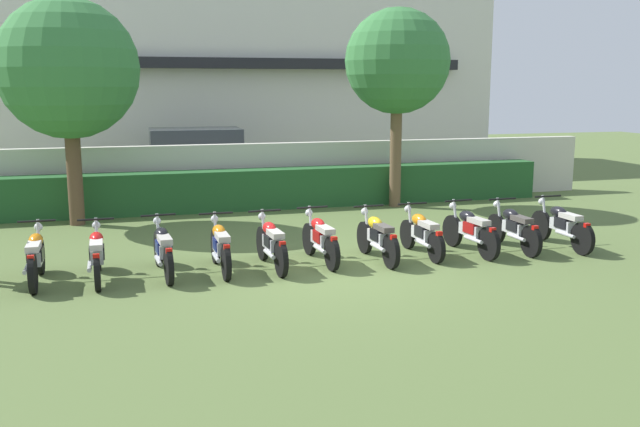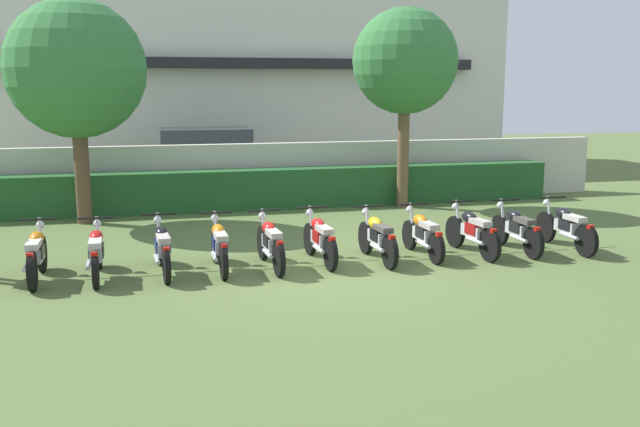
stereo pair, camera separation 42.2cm
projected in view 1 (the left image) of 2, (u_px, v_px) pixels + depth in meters
The scene contains 18 objects.
ground at pixel (334, 271), 12.18m from camera, with size 60.00×60.00×0.00m, color #566B38.
building at pixel (210, 71), 26.88m from camera, with size 20.68×6.50×7.42m.
compound_wall at pixel (255, 174), 18.88m from camera, with size 19.64×0.30×1.65m, color beige.
hedge_row at pixel (261, 189), 18.28m from camera, with size 15.71×0.70×1.04m, color #235628.
parked_car at pixel (201, 160), 21.41m from camera, with size 4.53×2.14×1.89m.
tree_near_inspector at pixel (68, 69), 15.64m from camera, with size 3.14×3.14×5.12m.
tree_far_side at pixel (397, 62), 18.04m from camera, with size 2.71×2.71×5.14m.
motorcycle_in_row_0 at pixel (36, 256), 11.36m from camera, with size 0.60×1.84×0.97m.
motorcycle_in_row_1 at pixel (97, 254), 11.56m from camera, with size 0.60×1.89×0.96m.
motorcycle_in_row_2 at pixel (163, 249), 11.88m from camera, with size 0.60×1.94×0.97m.
motorcycle_in_row_3 at pixel (220, 246), 12.11m from camera, with size 0.60×1.83×0.96m.
motorcycle_in_row_4 at pixel (271, 243), 12.33m from camera, with size 0.60×1.87×0.97m.
motorcycle_in_row_5 at pixel (320, 238), 12.73m from camera, with size 0.60×1.86×0.96m.
motorcycle_in_row_6 at pixel (377, 237), 12.86m from camera, with size 0.60×1.84×0.96m.
motorcycle_in_row_7 at pixel (422, 233), 13.24m from camera, with size 0.60×1.80×0.94m.
motorcycle_in_row_8 at pixel (470, 230), 13.43m from camera, with size 0.60×1.88×0.97m.
motorcycle_in_row_9 at pixel (513, 228), 13.69m from camera, with size 0.60×1.85×0.96m.
motorcycle_in_row_10 at pixel (561, 225), 13.91m from camera, with size 0.60×1.98×0.97m.
Camera 1 is at (-3.48, -11.27, 3.19)m, focal length 39.45 mm.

